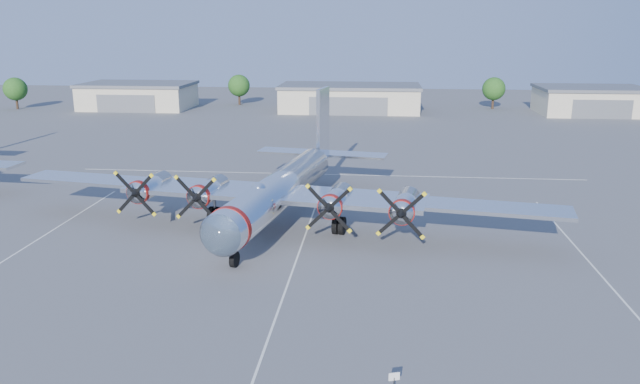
# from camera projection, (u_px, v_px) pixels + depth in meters

# --- Properties ---
(ground) EXTENTS (260.00, 260.00, 0.00)m
(ground) POSITION_uv_depth(u_px,v_px,m) (301.00, 246.00, 50.24)
(ground) COLOR #545457
(ground) RESTS_ON ground
(parking_lines) EXTENTS (60.00, 50.08, 0.01)m
(parking_lines) POSITION_uv_depth(u_px,v_px,m) (299.00, 254.00, 48.56)
(parking_lines) COLOR silver
(parking_lines) RESTS_ON ground
(hangar_west) EXTENTS (22.60, 14.60, 5.40)m
(hangar_west) POSITION_uv_depth(u_px,v_px,m) (138.00, 95.00, 132.41)
(hangar_west) COLOR beige
(hangar_west) RESTS_ON ground
(hangar_center) EXTENTS (28.60, 14.60, 5.40)m
(hangar_center) POSITION_uv_depth(u_px,v_px,m) (350.00, 98.00, 128.35)
(hangar_center) COLOR beige
(hangar_center) RESTS_ON ground
(hangar_east) EXTENTS (20.60, 14.60, 5.40)m
(hangar_east) POSITION_uv_depth(u_px,v_px,m) (591.00, 100.00, 124.01)
(hangar_east) COLOR beige
(hangar_east) RESTS_ON ground
(tree_far_west) EXTENTS (4.80, 4.80, 6.64)m
(tree_far_west) POSITION_uv_depth(u_px,v_px,m) (15.00, 89.00, 130.47)
(tree_far_west) COLOR #382619
(tree_far_west) RESTS_ON ground
(tree_west) EXTENTS (4.80, 4.80, 6.64)m
(tree_west) POSITION_uv_depth(u_px,v_px,m) (239.00, 86.00, 137.94)
(tree_west) COLOR #382619
(tree_west) RESTS_ON ground
(tree_east) EXTENTS (4.80, 4.80, 6.64)m
(tree_east) POSITION_uv_depth(u_px,v_px,m) (494.00, 89.00, 131.05)
(tree_east) COLOR #382619
(tree_east) RESTS_ON ground
(main_bomber_b29) EXTENTS (53.26, 40.76, 10.70)m
(main_bomber_b29) POSITION_uv_depth(u_px,v_px,m) (283.00, 222.00, 56.48)
(main_bomber_b29) COLOR white
(main_bomber_b29) RESTS_ON ground
(info_placard) EXTENTS (0.55, 0.22, 1.07)m
(info_placard) POSITION_uv_depth(u_px,v_px,m) (394.00, 379.00, 30.03)
(info_placard) COLOR black
(info_placard) RESTS_ON ground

